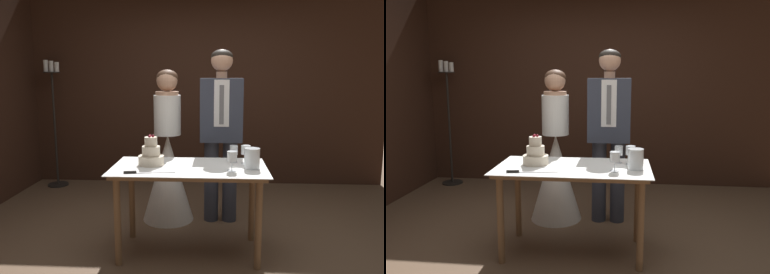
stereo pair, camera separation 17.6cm
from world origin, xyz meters
TOP-DOWN VIEW (x-y plane):
  - ground_plane at (0.00, 0.00)m, footprint 40.00×40.00m
  - wall_back at (0.00, 2.22)m, footprint 5.03×0.12m
  - cake_table at (-0.05, -0.01)m, footprint 1.30×0.71m
  - tiered_cake at (-0.38, 0.03)m, footprint 0.22×0.22m
  - cake_knife at (-0.43, -0.26)m, footprint 0.41×0.09m
  - wine_glass_near at (0.34, 0.16)m, footprint 0.07×0.07m
  - wine_glass_middle at (0.31, -0.14)m, footprint 0.08×0.08m
  - wine_glass_far at (0.44, 0.11)m, footprint 0.08×0.08m
  - hurricane_candle at (0.48, -0.05)m, footprint 0.13×0.13m
  - bride at (-0.32, 0.73)m, footprint 0.54×0.54m
  - groom at (0.23, 0.73)m, footprint 0.43×0.25m
  - candle_stand at (-2.03, 1.88)m, footprint 0.28×0.28m

SIDE VIEW (x-z plane):
  - ground_plane at x=0.00m, z-range 0.00..0.00m
  - bride at x=-0.32m, z-range -0.20..1.39m
  - cake_table at x=-0.05m, z-range 0.28..1.05m
  - cake_knife at x=-0.43m, z-range 0.76..0.79m
  - hurricane_candle at x=0.48m, z-range 0.76..0.93m
  - tiered_cake at x=-0.38m, z-range 0.72..0.99m
  - wine_glass_near at x=0.34m, z-range 0.79..0.95m
  - wine_glass_middle at x=0.31m, z-range 0.80..0.96m
  - wine_glass_far at x=0.44m, z-range 0.80..0.97m
  - candle_stand at x=-2.03m, z-range 0.04..1.77m
  - groom at x=0.23m, z-range 0.13..1.91m
  - wall_back at x=0.00m, z-range 0.00..2.83m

